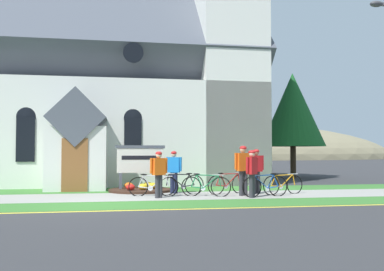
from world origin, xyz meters
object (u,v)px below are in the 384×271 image
(bicycle_white, at_px, (206,186))
(cyclist_in_white_jersey, at_px, (174,169))
(bicycle_blue, at_px, (153,186))
(bicycle_black, at_px, (265,186))
(bicycle_silver, at_px, (283,184))
(church_sign, at_px, (140,161))
(cyclist_in_blue_jersey, at_px, (252,170))
(cyclist_in_red_jersey, at_px, (159,171))
(bicycle_yellow, at_px, (228,184))
(roadside_conifer, at_px, (293,110))
(cyclist_in_green_jersey, at_px, (243,166))
(bicycle_green, at_px, (181,184))
(cyclist_in_yellow_jersey, at_px, (256,168))

(bicycle_white, relative_size, cyclist_in_white_jersey, 1.05)
(bicycle_blue, height_order, bicycle_black, bicycle_black)
(bicycle_white, relative_size, bicycle_silver, 0.98)
(bicycle_silver, bearing_deg, church_sign, 155.85)
(cyclist_in_blue_jersey, bearing_deg, cyclist_in_red_jersey, 171.86)
(bicycle_yellow, height_order, cyclist_in_blue_jersey, cyclist_in_blue_jersey)
(cyclist_in_red_jersey, relative_size, roadside_conifer, 0.25)
(cyclist_in_blue_jersey, xyz_separation_m, roadside_conifer, (5.91, 10.43, 3.18))
(church_sign, xyz_separation_m, cyclist_in_green_jersey, (3.53, -2.54, -0.14))
(church_sign, relative_size, cyclist_in_green_jersey, 1.11)
(church_sign, bearing_deg, bicycle_silver, -24.15)
(bicycle_green, distance_m, cyclist_in_blue_jersey, 2.72)
(bicycle_black, height_order, bicycle_green, bicycle_black)
(bicycle_white, distance_m, roadside_conifer, 12.74)
(bicycle_blue, height_order, bicycle_silver, bicycle_blue)
(bicycle_green, height_order, cyclist_in_blue_jersey, cyclist_in_blue_jersey)
(church_sign, height_order, bicycle_yellow, church_sign)
(bicycle_white, height_order, cyclist_in_red_jersey, cyclist_in_red_jersey)
(bicycle_white, xyz_separation_m, cyclist_in_red_jersey, (-1.68, -0.28, 0.54))
(bicycle_white, xyz_separation_m, cyclist_in_blue_jersey, (1.46, -0.73, 0.57))
(cyclist_in_red_jersey, bearing_deg, bicycle_green, 47.21)
(church_sign, bearing_deg, bicycle_white, -49.17)
(bicycle_blue, relative_size, bicycle_black, 1.01)
(bicycle_green, bearing_deg, roadside_conifer, 47.85)
(bicycle_blue, xyz_separation_m, cyclist_in_green_jersey, (3.18, -0.41, 0.70))
(bicycle_white, bearing_deg, bicycle_silver, 4.24)
(bicycle_blue, bearing_deg, bicycle_white, -11.83)
(cyclist_in_blue_jersey, bearing_deg, cyclist_in_green_jersey, 98.26)
(bicycle_black, xyz_separation_m, bicycle_silver, (0.91, 0.64, -0.01))
(bicycle_white, height_order, bicycle_silver, bicycle_white)
(bicycle_yellow, relative_size, bicycle_green, 0.95)
(church_sign, height_order, cyclist_in_blue_jersey, church_sign)
(bicycle_yellow, relative_size, bicycle_silver, 0.99)
(bicycle_yellow, distance_m, cyclist_in_white_jersey, 2.10)
(church_sign, bearing_deg, cyclist_in_yellow_jersey, -23.63)
(cyclist_in_blue_jersey, bearing_deg, bicycle_black, 27.99)
(bicycle_black, relative_size, cyclist_in_white_jersey, 1.08)
(cyclist_in_green_jersey, xyz_separation_m, roadside_conifer, (6.01, 9.72, 3.06))
(bicycle_blue, relative_size, roadside_conifer, 0.28)
(cyclist_in_red_jersey, bearing_deg, bicycle_white, 9.55)
(bicycle_yellow, xyz_separation_m, bicycle_silver, (1.96, -0.50, -0.01))
(bicycle_white, bearing_deg, bicycle_black, -11.73)
(church_sign, relative_size, bicycle_green, 1.11)
(bicycle_blue, relative_size, cyclist_in_blue_jersey, 1.08)
(bicycle_white, bearing_deg, cyclist_in_green_jersey, -1.26)
(cyclist_in_green_jersey, bearing_deg, bicycle_green, 161.89)
(cyclist_in_green_jersey, distance_m, cyclist_in_red_jersey, 3.05)
(bicycle_blue, distance_m, bicycle_black, 3.94)
(bicycle_black, bearing_deg, cyclist_in_blue_jersey, -152.01)
(bicycle_yellow, distance_m, cyclist_in_yellow_jersey, 1.23)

